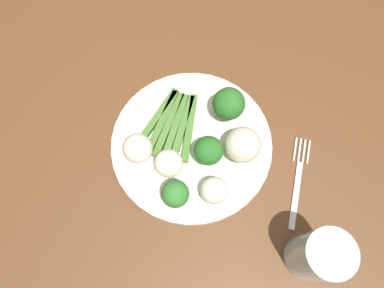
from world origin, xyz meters
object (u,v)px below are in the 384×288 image
(cauliflower_right, at_px, (214,191))
(cauliflower_near_fork, at_px, (138,148))
(broccoli_near_center, at_px, (209,151))
(cauliflower_mid, at_px, (243,145))
(broccoli_left, at_px, (178,195))
(cauliflower_front, at_px, (169,163))
(dining_table, at_px, (192,164))
(broccoli_back, at_px, (229,104))
(asparagus_bundle, at_px, (173,124))
(plate, at_px, (192,146))
(fork, at_px, (298,181))
(water_glass, at_px, (318,256))

(cauliflower_right, xyz_separation_m, cauliflower_near_fork, (-0.14, 0.04, 0.00))
(broccoli_near_center, xyz_separation_m, cauliflower_mid, (0.05, 0.03, -0.00))
(broccoli_left, xyz_separation_m, broccoli_near_center, (0.03, 0.08, 0.00))
(broccoli_near_center, xyz_separation_m, cauliflower_front, (-0.06, -0.03, -0.01))
(dining_table, bearing_deg, broccoli_back, 56.31)
(cauliflower_front, bearing_deg, dining_table, 64.70)
(asparagus_bundle, relative_size, broccoli_back, 1.96)
(broccoli_left, height_order, cauliflower_near_fork, broccoli_left)
(plate, bearing_deg, cauliflower_mid, 7.28)
(plate, height_order, asparagus_bundle, asparagus_bundle)
(cauliflower_mid, bearing_deg, fork, -12.26)
(cauliflower_front, relative_size, fork, 0.29)
(plate, xyz_separation_m, asparagus_bundle, (-0.04, 0.03, 0.01))
(cauliflower_front, bearing_deg, broccoli_left, -58.05)
(dining_table, height_order, cauliflower_near_fork, cauliflower_near_fork)
(cauliflower_near_fork, xyz_separation_m, fork, (0.28, 0.03, -0.04))
(fork, bearing_deg, plate, 84.48)
(broccoli_left, bearing_deg, dining_table, 92.81)
(dining_table, relative_size, broccoli_left, 23.89)
(broccoli_back, xyz_separation_m, cauliflower_mid, (0.04, -0.06, -0.01))
(cauliflower_near_fork, height_order, fork, cauliflower_near_fork)
(dining_table, xyz_separation_m, fork, (0.20, -0.02, 0.11))
(cauliflower_mid, xyz_separation_m, cauliflower_near_fork, (-0.17, -0.05, -0.01))
(asparagus_bundle, bearing_deg, broccoli_left, 24.30)
(broccoli_left, bearing_deg, broccoli_near_center, 70.77)
(broccoli_back, height_order, water_glass, water_glass)
(plate, distance_m, broccoli_left, 0.11)
(plate, bearing_deg, broccoli_near_center, -25.13)
(broccoli_left, bearing_deg, cauliflower_near_fork, 145.72)
(dining_table, distance_m, plate, 0.12)
(dining_table, distance_m, water_glass, 0.32)
(plate, xyz_separation_m, cauliflower_front, (-0.03, -0.05, 0.03))
(broccoli_left, distance_m, fork, 0.21)
(broccoli_left, bearing_deg, fork, 24.16)
(asparagus_bundle, xyz_separation_m, cauliflower_near_fork, (-0.04, -0.07, 0.02))
(asparagus_bundle, xyz_separation_m, broccoli_left, (0.05, -0.13, 0.03))
(cauliflower_right, bearing_deg, broccoli_left, -156.56)
(dining_table, xyz_separation_m, cauliflower_right, (0.06, -0.08, 0.15))
(water_glass, bearing_deg, cauliflower_front, 161.16)
(fork, relative_size, water_glass, 1.37)
(asparagus_bundle, bearing_deg, broccoli_near_center, 64.76)
(asparagus_bundle, bearing_deg, water_glass, 62.80)
(cauliflower_right, bearing_deg, cauliflower_front, 163.13)
(cauliflower_mid, distance_m, fork, 0.12)
(dining_table, relative_size, asparagus_bundle, 9.76)
(dining_table, distance_m, fork, 0.23)
(plate, relative_size, broccoli_back, 4.10)
(broccoli_left, height_order, water_glass, water_glass)
(fork, bearing_deg, water_glass, -166.93)
(broccoli_back, bearing_deg, fork, -30.57)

